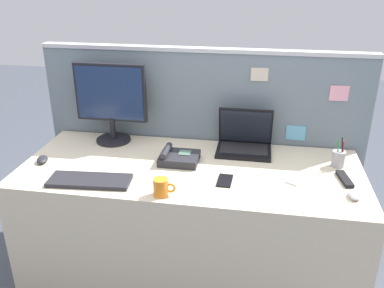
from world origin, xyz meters
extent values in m
plane|color=#424751|center=(0.00, 0.00, 0.00)|extent=(10.00, 10.00, 0.00)
cube|color=beige|center=(0.00, 0.00, 0.36)|extent=(1.91, 0.79, 0.72)
cube|color=slate|center=(0.00, 0.44, 0.64)|extent=(2.05, 0.06, 1.28)
cube|color=#B7BAC1|center=(0.00, 0.44, 1.29)|extent=(2.05, 0.07, 0.02)
cube|color=beige|center=(0.35, 0.40, 1.16)|extent=(0.10, 0.01, 0.08)
cube|color=pink|center=(0.81, 0.40, 1.07)|extent=(0.11, 0.01, 0.09)
cube|color=#66ADD1|center=(0.59, 0.40, 0.80)|extent=(0.12, 0.01, 0.09)
cube|color=yellow|center=(-0.65, 0.40, 1.04)|extent=(0.12, 0.01, 0.11)
cylinder|color=black|center=(-0.55, 0.28, 0.72)|extent=(0.22, 0.22, 0.02)
cylinder|color=black|center=(-0.55, 0.28, 0.80)|extent=(0.04, 0.04, 0.14)
cube|color=black|center=(-0.55, 0.30, 1.03)|extent=(0.45, 0.03, 0.36)
cube|color=#19284C|center=(-0.55, 0.28, 1.03)|extent=(0.42, 0.01, 0.33)
cube|color=black|center=(0.28, 0.25, 0.73)|extent=(0.33, 0.24, 0.02)
cube|color=black|center=(0.28, 0.26, 0.74)|extent=(0.29, 0.17, 0.00)
cube|color=black|center=(0.28, 0.34, 0.85)|extent=(0.33, 0.08, 0.24)
cube|color=black|center=(0.28, 0.33, 0.85)|extent=(0.30, 0.07, 0.22)
cube|color=#232328|center=(-0.07, 0.06, 0.74)|extent=(0.22, 0.19, 0.05)
cube|color=#4C6B5B|center=(-0.05, 0.08, 0.76)|extent=(0.07, 0.07, 0.01)
cylinder|color=#232328|center=(-0.15, 0.06, 0.78)|extent=(0.04, 0.17, 0.04)
cube|color=#232328|center=(-0.49, -0.26, 0.73)|extent=(0.44, 0.19, 0.02)
ellipsoid|color=#232328|center=(-0.85, -0.08, 0.73)|extent=(0.09, 0.11, 0.03)
ellipsoid|color=silver|center=(0.85, -0.19, 0.73)|extent=(0.07, 0.11, 0.03)
cylinder|color=#99999E|center=(0.81, 0.15, 0.76)|extent=(0.07, 0.07, 0.09)
cylinder|color=#238438|center=(0.80, 0.14, 0.82)|extent=(0.02, 0.02, 0.13)
cylinder|color=red|center=(0.83, 0.15, 0.82)|extent=(0.02, 0.02, 0.12)
cylinder|color=black|center=(0.82, 0.14, 0.83)|extent=(0.03, 0.03, 0.15)
cube|color=silver|center=(0.58, -0.05, 0.72)|extent=(0.13, 0.16, 0.01)
cube|color=black|center=(0.21, -0.13, 0.72)|extent=(0.08, 0.14, 0.01)
cube|color=black|center=(0.83, -0.02, 0.73)|extent=(0.07, 0.17, 0.02)
cylinder|color=orange|center=(-0.09, -0.32, 0.76)|extent=(0.07, 0.07, 0.09)
torus|color=orange|center=(-0.04, -0.32, 0.76)|extent=(0.05, 0.01, 0.05)
camera|label=1|loc=(0.36, -2.04, 1.77)|focal=38.77mm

